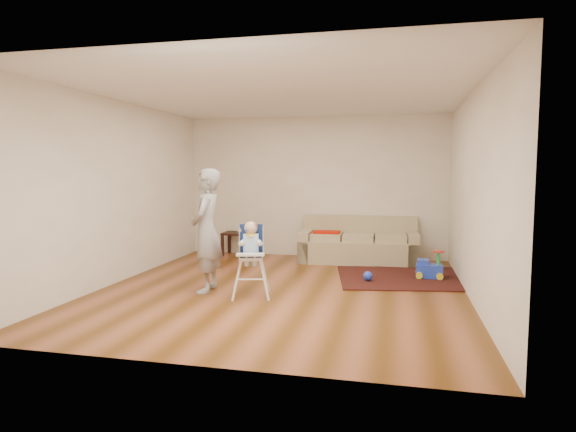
% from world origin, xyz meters
% --- Properties ---
extents(ground, '(5.50, 5.50, 0.00)m').
position_xyz_m(ground, '(0.00, 0.00, 0.00)').
color(ground, '#542E0B').
rests_on(ground, ground).
extents(room_envelope, '(5.04, 5.52, 2.72)m').
position_xyz_m(room_envelope, '(0.00, 0.53, 1.88)').
color(room_envelope, beige).
rests_on(room_envelope, ground).
extents(sofa, '(2.14, 0.92, 0.82)m').
position_xyz_m(sofa, '(0.88, 2.30, 0.41)').
color(sofa, tan).
rests_on(sofa, ground).
extents(side_table, '(0.45, 0.45, 0.45)m').
position_xyz_m(side_table, '(-1.55, 2.52, 0.23)').
color(side_table, black).
rests_on(side_table, ground).
extents(area_rug, '(2.44, 1.99, 0.02)m').
position_xyz_m(area_rug, '(1.80, 1.12, 0.01)').
color(area_rug, black).
rests_on(area_rug, ground).
extents(ride_on_toy, '(0.40, 0.29, 0.43)m').
position_xyz_m(ride_on_toy, '(2.06, 1.17, 0.23)').
color(ride_on_toy, blue).
rests_on(ride_on_toy, area_rug).
extents(toy_ball, '(0.14, 0.14, 0.14)m').
position_xyz_m(toy_ball, '(1.15, 0.73, 0.09)').
color(toy_ball, blue).
rests_on(toy_ball, area_rug).
extents(high_chair, '(0.57, 0.57, 1.01)m').
position_xyz_m(high_chair, '(-0.31, -0.45, 0.48)').
color(high_chair, white).
rests_on(high_chair, ground).
extents(adult, '(0.48, 0.66, 1.69)m').
position_xyz_m(adult, '(-0.98, -0.33, 0.85)').
color(adult, gray).
rests_on(adult, ground).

